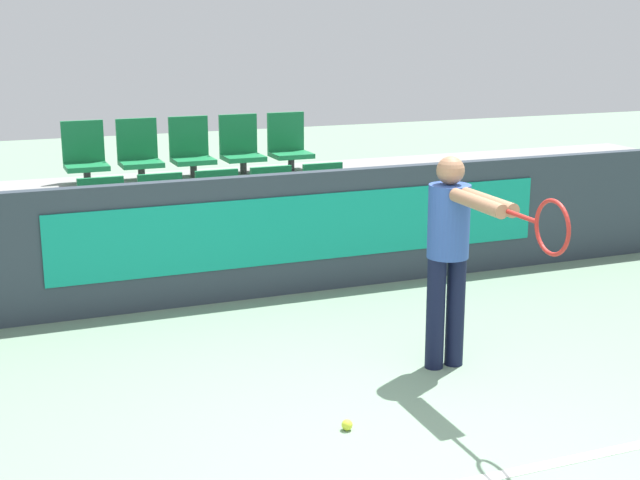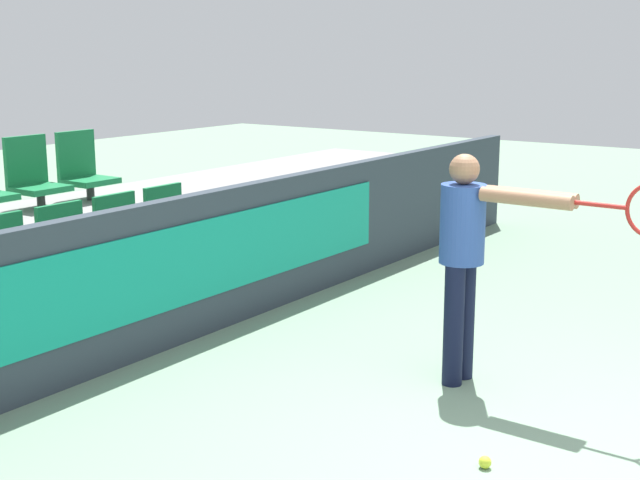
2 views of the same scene
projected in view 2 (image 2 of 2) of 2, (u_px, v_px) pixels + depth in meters
The scene contains 10 objects.
barrier_wall at pixel (143, 281), 6.19m from camera, with size 11.74×0.14×1.08m.
bleacher_tier_front at pixel (85, 314), 6.59m from camera, with size 11.34×1.07×0.39m.
stadium_chair_1 at pixel (8, 265), 6.14m from camera, with size 0.41×0.38×0.61m.
stadium_chair_2 at pixel (70, 250), 6.56m from camera, with size 0.41×0.38×0.61m.
stadium_chair_3 at pixel (124, 238), 6.99m from camera, with size 0.41×0.38×0.61m.
stadium_chair_4 at pixel (172, 227), 7.42m from camera, with size 0.41×0.38×0.61m.
stadium_chair_8 at pixel (34, 177), 7.50m from camera, with size 0.41×0.38×0.61m.
stadium_chair_9 at pixel (84, 169), 7.93m from camera, with size 0.41×0.38×0.61m.
tennis_player at pixel (474, 248), 5.58m from camera, with size 0.29×1.47×1.49m.
tennis_ball at pixel (485, 462), 4.60m from camera, with size 0.07×0.07×0.07m.
Camera 2 is at (-4.18, -1.09, 2.14)m, focal length 50.00 mm.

